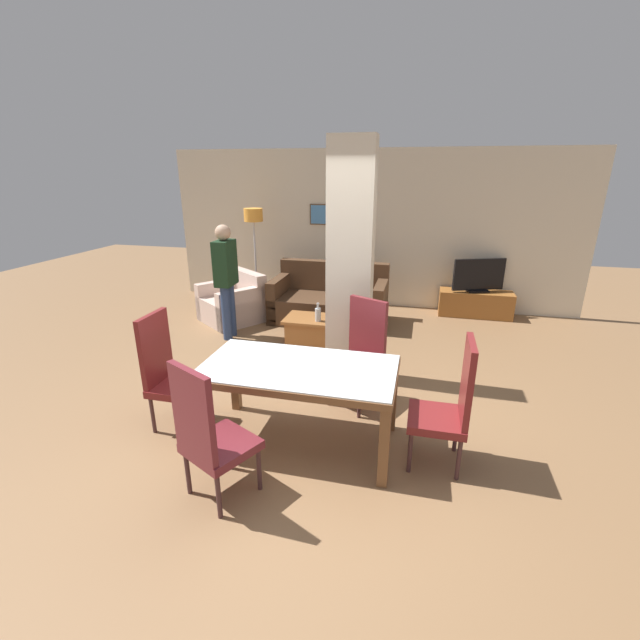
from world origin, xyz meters
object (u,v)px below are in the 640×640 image
coffee_table (309,330)px  armchair (234,304)px  bottle (318,314)px  floor_lamp (254,225)px  standing_person (226,275)px  dining_chair_head_right (450,403)px  dining_table (299,382)px  tv_stand (475,304)px  dining_chair_near_left (209,433)px  sofa (330,302)px  dining_chair_far_right (361,352)px  tv_screen (479,276)px  dining_chair_head_left (168,370)px

coffee_table → armchair: bearing=155.2°
armchair → coffee_table: size_ratio=1.79×
bottle → floor_lamp: bearing=132.9°
standing_person → dining_chair_head_right: bearing=51.5°
floor_lamp → standing_person: size_ratio=1.05×
dining_table → standing_person: (-1.73, 2.24, 0.34)m
coffee_table → floor_lamp: (-1.41, 1.57, 1.25)m
tv_stand → standing_person: size_ratio=0.72×
dining_chair_near_left → sofa: size_ratio=0.61×
dining_table → bottle: (-0.36, 2.17, -0.11)m
dining_chair_far_right → tv_screen: (1.47, 3.27, 0.13)m
coffee_table → dining_chair_head_left: bearing=-108.5°
dining_chair_head_left → dining_chair_head_right: bearing=90.0°
dining_table → standing_person: standing_person is taller
armchair → bottle: 1.81m
dining_chair_head_right → dining_table: bearing=90.0°
dining_chair_head_right → floor_lamp: size_ratio=0.65×
dining_table → dining_chair_head_right: dining_chair_head_right is taller
dining_chair_head_left → standing_person: standing_person is taller
armchair → coffee_table: bearing=-168.4°
dining_chair_near_left → dining_chair_head_left: 1.20m
dining_chair_head_right → dining_chair_near_left: bearing=116.3°
dining_chair_head_right → standing_person: bearing=53.3°
dining_chair_head_left → tv_screen: size_ratio=1.35×
armchair → standing_person: 1.01m
dining_chair_near_left → floor_lamp: bearing=134.5°
dining_chair_far_right → sofa: size_ratio=0.61×
dining_chair_head_right → tv_screen: 4.18m
dining_chair_head_left → coffee_table: (0.76, 2.28, -0.37)m
standing_person → tv_stand: bearing=115.8°
armchair → bottle: (1.62, -0.78, 0.21)m
bottle → tv_stand: size_ratio=0.22×
coffee_table → bottle: bearing=-34.9°
dining_chair_head_left → tv_screen: dining_chair_head_left is taller
dining_chair_near_left → sofa: bearing=117.2°
dining_chair_head_left → standing_person: (-0.45, 2.24, 0.38)m
dining_chair_head_right → armchair: 4.41m
dining_chair_head_left → armchair: (-0.70, 2.95, -0.29)m
dining_chair_head_right → standing_person: 3.77m
dining_chair_far_right → floor_lamp: floor_lamp is taller
tv_stand → tv_screen: (-0.00, 0.00, 0.48)m
dining_chair_head_left → tv_stand: 5.22m
dining_table → sofa: sofa is taller
tv_screen → floor_lamp: (-3.82, -0.28, 0.76)m
sofa → armchair: (-1.52, -0.39, -0.03)m
dining_chair_head_left → armchair: bearing=-166.6°
bottle → tv_screen: bearing=41.0°
dining_chair_head_left → sofa: (0.82, 3.35, -0.27)m
tv_screen → coffee_table: bearing=16.6°
tv_screen → standing_person: standing_person is taller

